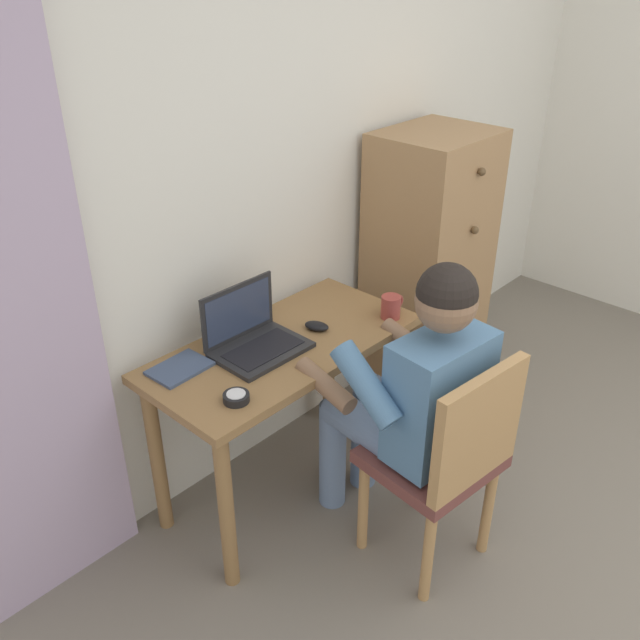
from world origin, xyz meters
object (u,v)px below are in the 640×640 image
at_px(coffee_mug, 391,307).
at_px(desk, 284,371).
at_px(chair, 447,456).
at_px(laptop, 253,337).
at_px(person_seated, 411,390).
at_px(computer_mouse, 317,326).
at_px(desk_clock, 236,397).
at_px(notebook_pad, 180,368).
at_px(dresser, 427,269).

bearing_deg(coffee_mug, desk, 158.84).
relative_size(chair, laptop, 2.62).
xyz_separation_m(person_seated, laptop, (-0.23, 0.57, 0.09)).
relative_size(laptop, computer_mouse, 3.42).
relative_size(desk_clock, notebook_pad, 0.43).
xyz_separation_m(chair, desk_clock, (-0.48, 0.54, 0.24)).
distance_m(laptop, computer_mouse, 0.28).
bearing_deg(person_seated, desk_clock, 144.11).
height_order(desk, notebook_pad, notebook_pad).
distance_m(dresser, laptop, 1.14).
xyz_separation_m(chair, computer_mouse, (0.05, 0.67, 0.24)).
xyz_separation_m(chair, laptop, (-0.21, 0.75, 0.27)).
bearing_deg(coffee_mug, dresser, 21.04).
xyz_separation_m(person_seated, computer_mouse, (0.04, 0.49, 0.06)).
bearing_deg(chair, person_seated, 84.73).
xyz_separation_m(computer_mouse, desk_clock, (-0.53, -0.13, -0.00)).
distance_m(laptop, desk_clock, 0.34).
bearing_deg(notebook_pad, dresser, -6.50).
height_order(chair, computer_mouse, chair).
relative_size(dresser, chair, 1.50).
distance_m(laptop, coffee_mug, 0.59).
relative_size(chair, desk_clock, 9.94).
bearing_deg(dresser, laptop, 179.85).
relative_size(person_seated, desk_clock, 13.47).
bearing_deg(desk_clock, notebook_pad, 92.66).
xyz_separation_m(computer_mouse, notebook_pad, (-0.54, 0.16, -0.01)).
xyz_separation_m(desk, computer_mouse, (0.16, -0.02, 0.14)).
height_order(desk, desk_clock, desk_clock).
bearing_deg(desk_clock, laptop, 37.89).
relative_size(dresser, person_seated, 1.10).
xyz_separation_m(desk, notebook_pad, (-0.38, 0.14, 0.13)).
bearing_deg(laptop, chair, -74.25).
relative_size(dresser, notebook_pad, 6.38).
bearing_deg(notebook_pad, person_seated, -54.94).
height_order(laptop, desk_clock, laptop).
bearing_deg(chair, coffee_mug, 57.33).
bearing_deg(desk_clock, chair, -48.53).
distance_m(person_seated, notebook_pad, 0.83).
height_order(desk, dresser, dresser).
xyz_separation_m(chair, coffee_mug, (0.33, 0.52, 0.27)).
bearing_deg(computer_mouse, desk_clock, 174.42).
relative_size(desk, dresser, 0.81).
bearing_deg(laptop, notebook_pad, 163.15).
distance_m(notebook_pad, coffee_mug, 0.88).
height_order(person_seated, coffee_mug, person_seated).
xyz_separation_m(desk, dresser, (1.03, 0.05, 0.07)).
xyz_separation_m(dresser, notebook_pad, (-1.41, 0.09, 0.06)).
bearing_deg(computer_mouse, notebook_pad, 144.02).
relative_size(laptop, notebook_pad, 1.63).
xyz_separation_m(dresser, computer_mouse, (-0.87, -0.07, 0.07)).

